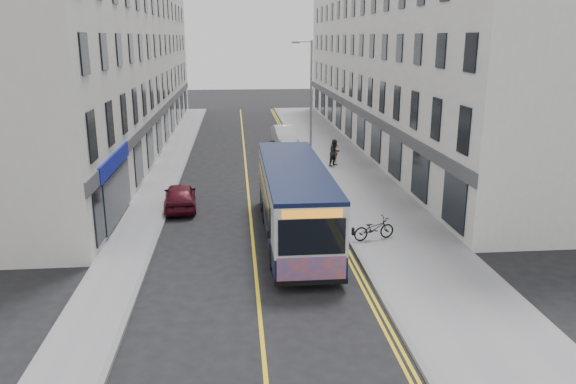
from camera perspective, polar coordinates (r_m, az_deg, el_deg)
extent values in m
plane|color=black|center=(23.30, -3.58, -5.12)|extent=(140.00, 140.00, 0.00)
cube|color=gray|center=(35.44, 5.92, 2.15)|extent=(4.50, 64.00, 0.12)
cube|color=gray|center=(35.05, -12.44, 1.71)|extent=(2.00, 64.00, 0.12)
cube|color=slate|center=(35.07, 2.31, 2.09)|extent=(0.18, 64.00, 0.13)
cube|color=slate|center=(34.94, -10.82, 1.77)|extent=(0.18, 64.00, 0.13)
cube|color=yellow|center=(34.79, -4.24, 1.84)|extent=(0.12, 64.00, 0.01)
cube|color=yellow|center=(35.03, 1.58, 1.97)|extent=(0.10, 64.00, 0.01)
cube|color=yellow|center=(35.06, 1.90, 1.98)|extent=(0.10, 64.00, 0.01)
cube|color=white|center=(44.51, 10.69, 13.06)|extent=(6.00, 46.00, 13.00)
cube|color=silver|center=(43.66, -16.88, 12.63)|extent=(6.00, 46.00, 13.00)
cylinder|color=gray|center=(36.38, 2.35, 8.87)|extent=(0.14, 0.14, 8.00)
cylinder|color=gray|center=(36.07, 1.61, 15.03)|extent=(1.00, 0.08, 0.08)
cube|color=gray|center=(36.01, 0.79, 14.95)|extent=(0.50, 0.18, 0.12)
cube|color=black|center=(23.50, 0.66, -2.90)|extent=(2.43, 10.69, 0.87)
cube|color=silver|center=(23.12, 0.67, 0.19)|extent=(2.43, 10.69, 1.75)
cube|color=black|center=(22.88, 0.68, 2.49)|extent=(2.45, 10.69, 0.16)
cube|color=black|center=(23.64, -2.46, 0.03)|extent=(0.04, 8.36, 1.12)
cube|color=black|center=(23.88, 3.47, 0.18)|extent=(0.04, 8.36, 1.12)
cube|color=black|center=(18.07, 2.45, -4.59)|extent=(2.19, 0.04, 1.21)
cube|color=#E25013|center=(18.50, 2.41, -7.99)|extent=(2.28, 0.04, 0.92)
cube|color=orange|center=(17.81, 2.48, -2.25)|extent=(1.94, 0.04, 0.27)
cylinder|color=black|center=(20.51, -1.48, -6.58)|extent=(0.27, 0.97, 0.97)
cylinder|color=black|center=(20.76, 4.62, -6.35)|extent=(0.27, 0.97, 0.97)
cylinder|color=black|center=(25.53, -2.30, -2.08)|extent=(0.27, 0.97, 0.97)
cylinder|color=black|center=(25.74, 2.59, -1.94)|extent=(0.27, 0.97, 0.97)
cylinder|color=black|center=(27.21, -2.50, -0.97)|extent=(0.27, 0.97, 0.97)
cylinder|color=black|center=(27.39, 2.09, -0.85)|extent=(0.27, 0.97, 0.97)
imported|color=black|center=(23.35, 8.72, -3.69)|extent=(1.89, 1.04, 0.94)
imported|color=olive|center=(37.57, 4.70, 4.28)|extent=(0.64, 0.47, 1.60)
imported|color=black|center=(36.43, 4.78, 4.01)|extent=(1.05, 1.01, 1.70)
imported|color=silver|center=(44.00, -0.34, 5.75)|extent=(1.87, 4.61, 1.49)
imported|color=#4C0C18|center=(28.03, -10.91, -0.40)|extent=(1.83, 3.92, 1.30)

